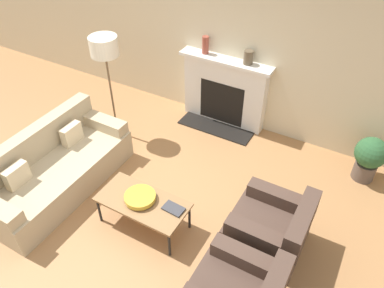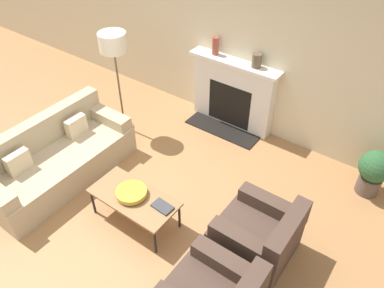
{
  "view_description": "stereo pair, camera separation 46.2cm",
  "coord_description": "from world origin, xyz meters",
  "px_view_note": "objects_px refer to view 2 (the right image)",
  "views": [
    {
      "loc": [
        2.17,
        -2.51,
        3.85
      ],
      "look_at": [
        0.14,
        1.08,
        0.45
      ],
      "focal_mm": 35.0,
      "sensor_mm": 36.0,
      "label": 1
    },
    {
      "loc": [
        2.55,
        -2.26,
        3.85
      ],
      "look_at": [
        0.14,
        1.08,
        0.45
      ],
      "focal_mm": 35.0,
      "sensor_mm": 36.0,
      "label": 2
    }
  ],
  "objects_px": {
    "book": "(162,207)",
    "mantel_vase_left": "(215,46)",
    "potted_plant": "(374,170)",
    "bowl": "(131,192)",
    "mantel_vase_center_left": "(257,60)",
    "couch": "(57,159)",
    "fireplace": "(232,94)",
    "floor_lamp": "(114,49)",
    "coffee_table": "(134,198)",
    "armchair_far": "(258,236)"
  },
  "relations": [
    {
      "from": "book",
      "to": "mantel_vase_left",
      "type": "bearing_deg",
      "value": 113.43
    },
    {
      "from": "book",
      "to": "potted_plant",
      "type": "xyz_separation_m",
      "value": [
        1.87,
        2.18,
        -0.05
      ]
    },
    {
      "from": "bowl",
      "to": "mantel_vase_center_left",
      "type": "distance_m",
      "value": 2.68
    },
    {
      "from": "couch",
      "to": "potted_plant",
      "type": "distance_m",
      "value": 4.37
    },
    {
      "from": "book",
      "to": "fireplace",
      "type": "bearing_deg",
      "value": 105.44
    },
    {
      "from": "bowl",
      "to": "potted_plant",
      "type": "height_order",
      "value": "potted_plant"
    },
    {
      "from": "floor_lamp",
      "to": "mantel_vase_left",
      "type": "relative_size",
      "value": 6.05
    },
    {
      "from": "bowl",
      "to": "mantel_vase_left",
      "type": "relative_size",
      "value": 1.37
    },
    {
      "from": "floor_lamp",
      "to": "book",
      "type": "bearing_deg",
      "value": -33.78
    },
    {
      "from": "bowl",
      "to": "book",
      "type": "bearing_deg",
      "value": 9.17
    },
    {
      "from": "floor_lamp",
      "to": "potted_plant",
      "type": "bearing_deg",
      "value": 13.5
    },
    {
      "from": "book",
      "to": "coffee_table",
      "type": "bearing_deg",
      "value": -165.82
    },
    {
      "from": "couch",
      "to": "mantel_vase_center_left",
      "type": "relative_size",
      "value": 10.05
    },
    {
      "from": "bowl",
      "to": "mantel_vase_center_left",
      "type": "bearing_deg",
      "value": 84.16
    },
    {
      "from": "fireplace",
      "to": "book",
      "type": "relative_size",
      "value": 5.84
    },
    {
      "from": "couch",
      "to": "mantel_vase_left",
      "type": "xyz_separation_m",
      "value": [
        0.95,
        2.59,
        1.0
      ]
    },
    {
      "from": "armchair_far",
      "to": "potted_plant",
      "type": "bearing_deg",
      "value": 156.47
    },
    {
      "from": "armchair_far",
      "to": "mantel_vase_left",
      "type": "xyz_separation_m",
      "value": [
        -1.99,
        2.08,
        1.02
      ]
    },
    {
      "from": "couch",
      "to": "mantel_vase_left",
      "type": "relative_size",
      "value": 7.71
    },
    {
      "from": "armchair_far",
      "to": "mantel_vase_center_left",
      "type": "height_order",
      "value": "mantel_vase_center_left"
    },
    {
      "from": "coffee_table",
      "to": "book",
      "type": "relative_size",
      "value": 4.28
    },
    {
      "from": "floor_lamp",
      "to": "potted_plant",
      "type": "xyz_separation_m",
      "value": [
        3.77,
        0.91,
        -1.05
      ]
    },
    {
      "from": "book",
      "to": "floor_lamp",
      "type": "bearing_deg",
      "value": 149.61
    },
    {
      "from": "coffee_table",
      "to": "fireplace",
      "type": "bearing_deg",
      "value": 92.91
    },
    {
      "from": "couch",
      "to": "book",
      "type": "relative_size",
      "value": 8.18
    },
    {
      "from": "coffee_table",
      "to": "book",
      "type": "distance_m",
      "value": 0.41
    },
    {
      "from": "coffee_table",
      "to": "potted_plant",
      "type": "height_order",
      "value": "potted_plant"
    },
    {
      "from": "armchair_far",
      "to": "bowl",
      "type": "height_order",
      "value": "armchair_far"
    },
    {
      "from": "mantel_vase_left",
      "to": "floor_lamp",
      "type": "bearing_deg",
      "value": -130.03
    },
    {
      "from": "bowl",
      "to": "mantel_vase_center_left",
      "type": "relative_size",
      "value": 1.79
    },
    {
      "from": "couch",
      "to": "mantel_vase_left",
      "type": "bearing_deg",
      "value": -20.21
    },
    {
      "from": "couch",
      "to": "coffee_table",
      "type": "bearing_deg",
      "value": -88.48
    },
    {
      "from": "floor_lamp",
      "to": "mantel_vase_center_left",
      "type": "xyz_separation_m",
      "value": [
        1.74,
        1.2,
        -0.17
      ]
    },
    {
      "from": "bowl",
      "to": "floor_lamp",
      "type": "distance_m",
      "value": 2.22
    },
    {
      "from": "floor_lamp",
      "to": "mantel_vase_center_left",
      "type": "distance_m",
      "value": 2.12
    },
    {
      "from": "fireplace",
      "to": "floor_lamp",
      "type": "bearing_deg",
      "value": -139.46
    },
    {
      "from": "couch",
      "to": "mantel_vase_center_left",
      "type": "bearing_deg",
      "value": -33.05
    },
    {
      "from": "fireplace",
      "to": "armchair_far",
      "type": "distance_m",
      "value": 2.63
    },
    {
      "from": "couch",
      "to": "book",
      "type": "distance_m",
      "value": 1.86
    },
    {
      "from": "bowl",
      "to": "potted_plant",
      "type": "xyz_separation_m",
      "value": [
        2.3,
        2.25,
        -0.08
      ]
    },
    {
      "from": "armchair_far",
      "to": "mantel_vase_center_left",
      "type": "xyz_separation_m",
      "value": [
        -1.26,
        2.08,
        0.98
      ]
    },
    {
      "from": "mantel_vase_left",
      "to": "mantel_vase_center_left",
      "type": "relative_size",
      "value": 1.3
    },
    {
      "from": "couch",
      "to": "coffee_table",
      "type": "relative_size",
      "value": 1.91
    },
    {
      "from": "fireplace",
      "to": "armchair_far",
      "type": "relative_size",
      "value": 1.76
    },
    {
      "from": "bowl",
      "to": "floor_lamp",
      "type": "height_order",
      "value": "floor_lamp"
    },
    {
      "from": "fireplace",
      "to": "book",
      "type": "height_order",
      "value": "fireplace"
    },
    {
      "from": "couch",
      "to": "bowl",
      "type": "xyz_separation_m",
      "value": [
        1.42,
        0.04,
        0.17
      ]
    },
    {
      "from": "floor_lamp",
      "to": "coffee_table",
      "type": "bearing_deg",
      "value": -41.8
    },
    {
      "from": "mantel_vase_left",
      "to": "bowl",
      "type": "bearing_deg",
      "value": -79.5
    },
    {
      "from": "fireplace",
      "to": "potted_plant",
      "type": "height_order",
      "value": "fireplace"
    }
  ]
}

